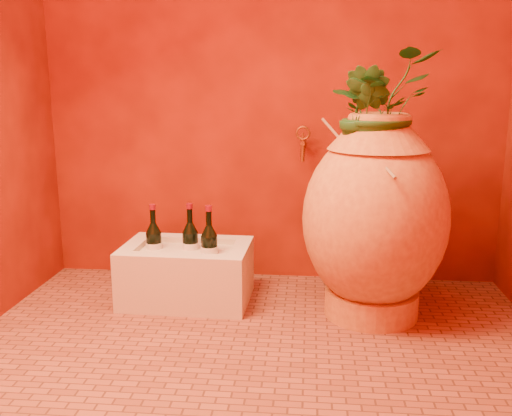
# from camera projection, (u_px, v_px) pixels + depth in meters

# --- Properties ---
(floor) EXTENTS (2.50, 2.50, 0.00)m
(floor) POSITION_uv_depth(u_px,v_px,m) (254.00, 356.00, 2.34)
(floor) COLOR brown
(floor) RESTS_ON ground
(wall_back) EXTENTS (2.50, 0.02, 2.50)m
(wall_back) POSITION_uv_depth(u_px,v_px,m) (272.00, 53.00, 3.04)
(wall_back) COLOR #5E1005
(wall_back) RESTS_ON ground
(amphora) EXTENTS (0.73, 0.73, 0.96)m
(amphora) POSITION_uv_depth(u_px,v_px,m) (375.00, 218.00, 2.65)
(amphora) COLOR #CE8B3A
(amphora) RESTS_ON floor
(stone_basin) EXTENTS (0.64, 0.45, 0.29)m
(stone_basin) POSITION_uv_depth(u_px,v_px,m) (187.00, 274.00, 2.90)
(stone_basin) COLOR beige
(stone_basin) RESTS_ON floor
(wine_bottle_a) EXTENTS (0.08, 0.08, 0.34)m
(wine_bottle_a) POSITION_uv_depth(u_px,v_px,m) (190.00, 245.00, 2.90)
(wine_bottle_a) COLOR black
(wine_bottle_a) RESTS_ON stone_basin
(wine_bottle_b) EXTENTS (0.08, 0.08, 0.35)m
(wine_bottle_b) POSITION_uv_depth(u_px,v_px,m) (209.00, 249.00, 2.83)
(wine_bottle_b) COLOR black
(wine_bottle_b) RESTS_ON stone_basin
(wine_bottle_c) EXTENTS (0.08, 0.08, 0.33)m
(wine_bottle_c) POSITION_uv_depth(u_px,v_px,m) (154.00, 245.00, 2.91)
(wine_bottle_c) COLOR black
(wine_bottle_c) RESTS_ON stone_basin
(wall_tap) EXTENTS (0.08, 0.16, 0.18)m
(wall_tap) POSITION_uv_depth(u_px,v_px,m) (303.00, 142.00, 3.04)
(wall_tap) COLOR #995F23
(wall_tap) RESTS_ON wall_back
(plant_main) EXTENTS (0.62, 0.61, 0.53)m
(plant_main) POSITION_uv_depth(u_px,v_px,m) (379.00, 110.00, 2.56)
(plant_main) COLOR #1B4C1D
(plant_main) RESTS_ON amphora
(plant_side) EXTENTS (0.30, 0.30, 0.43)m
(plant_side) POSITION_uv_depth(u_px,v_px,m) (365.00, 115.00, 2.51)
(plant_side) COLOR #1B4C1D
(plant_side) RESTS_ON amphora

